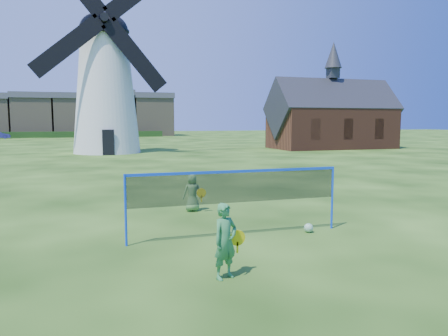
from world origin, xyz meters
TOP-DOWN VIEW (x-y plane):
  - ground at (0.00, 0.00)m, footprint 220.00×220.00m
  - windmill at (-1.74, 27.64)m, footprint 11.38×5.54m
  - chapel at (19.87, 27.42)m, footprint 12.33×5.98m
  - badminton_net at (0.22, -0.42)m, footprint 5.05×0.05m
  - player_girl at (-0.82, -2.82)m, footprint 0.70×0.47m
  - player_boy at (-0.13, 2.58)m, footprint 0.64×0.41m
  - play_ball at (1.98, -0.60)m, footprint 0.22×0.22m

SIDE VIEW (x-z plane):
  - ground at x=0.00m, z-range 0.00..0.00m
  - play_ball at x=1.98m, z-range 0.00..0.22m
  - player_boy at x=-0.13m, z-range 0.00..1.11m
  - player_girl at x=-0.82m, z-range 0.00..1.29m
  - badminton_net at x=0.22m, z-range 0.36..1.91m
  - chapel at x=19.87m, z-range -2.28..8.15m
  - windmill at x=-1.74m, z-range -2.36..14.03m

